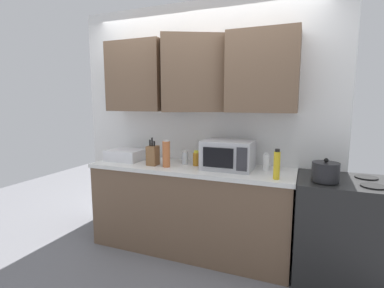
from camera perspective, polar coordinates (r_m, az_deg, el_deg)
ground_plane at (r=2.71m, az=-6.65°, el=-26.47°), size 8.00×8.00×0.00m
wall_back_with_cabinets at (r=3.07m, az=1.17°, el=8.78°), size 2.94×0.58×2.60m
counter_run at (r=3.06m, az=-0.43°, el=-12.60°), size 2.07×0.63×0.90m
stove_range at (r=2.87m, az=27.77°, el=-15.09°), size 0.76×0.64×0.91m
kettle at (r=2.56m, az=25.10°, el=-5.03°), size 0.21×0.21×0.19m
microwave at (r=2.80m, az=7.21°, el=-2.13°), size 0.48×0.37×0.28m
dish_rack at (r=3.29m, az=-13.14°, el=-2.14°), size 0.38×0.30×0.12m
knife_block at (r=2.98m, az=-7.83°, el=-2.22°), size 0.10×0.12×0.29m
bottle_white_jar at (r=2.80m, az=14.55°, el=-3.60°), size 0.06×0.06×0.17m
bottle_yellow_mustard at (r=2.51m, az=16.57°, el=-4.00°), size 0.05×0.05×0.26m
bottle_clear_tall at (r=3.01m, az=-1.42°, el=-2.71°), size 0.06×0.06×0.15m
bottle_spice_jar at (r=2.87m, az=-5.17°, el=-1.97°), size 0.08×0.08×0.27m
bottle_amber_vinegar at (r=2.93m, az=0.85°, el=-2.94°), size 0.07×0.07×0.16m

